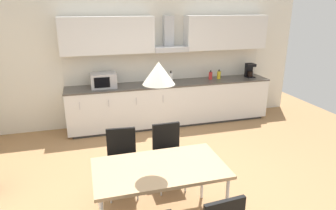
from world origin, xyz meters
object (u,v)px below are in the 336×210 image
(dining_table, at_px, (160,171))
(bottle_yellow, at_px, (219,75))
(chair_far_right, at_px, (168,149))
(microwave, at_px, (104,80))
(bottle_red, at_px, (211,76))
(chair_far_left, at_px, (122,155))
(coffee_maker, at_px, (250,70))
(bottle_white, at_px, (171,78))
(pendant_lamp, at_px, (159,73))

(dining_table, bearing_deg, bottle_yellow, 55.19)
(chair_far_right, bearing_deg, microwave, 107.03)
(bottle_yellow, xyz_separation_m, chair_far_right, (-1.77, -2.22, -0.44))
(microwave, bearing_deg, bottle_yellow, 1.21)
(bottle_red, bearing_deg, bottle_yellow, 0.73)
(bottle_yellow, relative_size, chair_far_left, 0.23)
(bottle_red, bearing_deg, dining_table, -122.24)
(bottle_yellow, bearing_deg, chair_far_right, -128.56)
(bottle_yellow, bearing_deg, coffee_maker, -2.01)
(bottle_red, height_order, chair_far_left, bottle_red)
(coffee_maker, bearing_deg, microwave, -179.52)
(bottle_red, bearing_deg, bottle_white, -178.42)
(microwave, xyz_separation_m, chair_far_right, (0.66, -2.17, -0.50))
(bottle_white, bearing_deg, bottle_red, 1.58)
(pendant_lamp, bearing_deg, microwave, 96.72)
(coffee_maker, distance_m, chair_far_right, 3.36)
(dining_table, height_order, chair_far_left, chair_far_left)
(microwave, height_order, dining_table, microwave)
(coffee_maker, distance_m, dining_table, 4.10)
(chair_far_right, xyz_separation_m, pendant_lamp, (-0.32, -0.78, 1.24))
(bottle_red, bearing_deg, chair_far_left, -134.78)
(chair_far_right, bearing_deg, pendant_lamp, -112.09)
(microwave, bearing_deg, bottle_white, 1.04)
(microwave, bearing_deg, bottle_red, 1.25)
(bottle_white, distance_m, chair_far_right, 2.34)
(dining_table, bearing_deg, coffee_maker, 46.69)
(bottle_red, bearing_deg, pendant_lamp, -122.24)
(microwave, distance_m, bottle_white, 1.35)
(bottle_red, relative_size, bottle_yellow, 0.98)
(microwave, xyz_separation_m, bottle_red, (2.24, 0.05, -0.06))
(bottle_white, distance_m, dining_table, 3.15)
(bottle_white, height_order, chair_far_left, bottle_white)
(chair_far_left, relative_size, pendant_lamp, 2.72)
(bottle_yellow, bearing_deg, bottle_red, -179.27)
(microwave, height_order, chair_far_left, microwave)
(coffee_maker, bearing_deg, chair_far_right, -138.58)
(bottle_yellow, relative_size, chair_far_right, 0.23)
(coffee_maker, relative_size, pendant_lamp, 0.94)
(bottle_white, bearing_deg, coffee_maker, 0.06)
(pendant_lamp, bearing_deg, chair_far_left, 111.65)
(dining_table, bearing_deg, chair_far_left, 111.65)
(pendant_lamp, bearing_deg, chair_far_right, 67.91)
(microwave, bearing_deg, dining_table, -83.28)
(bottle_red, xyz_separation_m, chair_far_left, (-2.20, -2.22, -0.44))
(bottle_red, distance_m, bottle_white, 0.89)
(pendant_lamp, bearing_deg, bottle_yellow, 55.19)
(bottle_yellow, xyz_separation_m, bottle_white, (-1.09, -0.03, 0.02))
(bottle_yellow, height_order, pendant_lamp, pendant_lamp)
(dining_table, height_order, chair_far_right, chair_far_right)
(dining_table, bearing_deg, bottle_white, 71.39)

